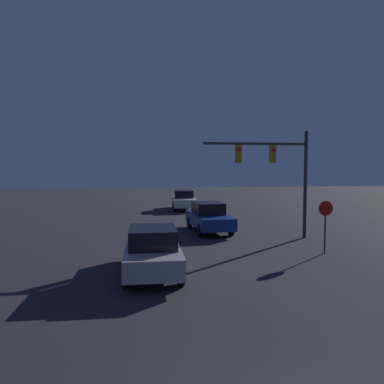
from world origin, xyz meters
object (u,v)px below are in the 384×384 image
Objects in this scene: car_mid at (209,217)px; car_far at (184,200)px; traffic_signal_mast at (278,166)px; car_near at (153,250)px; stop_sign at (325,217)px.

car_mid is 1.00× the size of car_far.
traffic_signal_mast is (3.23, -13.51, 2.90)m from car_far.
car_near and car_far have the same top height.
car_near and car_mid have the same top height.
car_far is at bearing 103.44° from traffic_signal_mast.
stop_sign is (0.77, -3.52, -2.17)m from traffic_signal_mast.
stop_sign reaches higher than car_near.
car_far is 14.19m from traffic_signal_mast.
traffic_signal_mast is (3.12, -2.51, 2.90)m from car_mid.
car_far is at bearing -93.11° from car_mid.
car_near is 8.71m from car_mid.
car_far is (-0.11, 10.99, 0.00)m from car_mid.
car_mid is 10.99m from car_far.
car_far is (3.37, 18.98, 0.00)m from car_near.
traffic_signal_mast is at bearing 40.64° from car_near.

